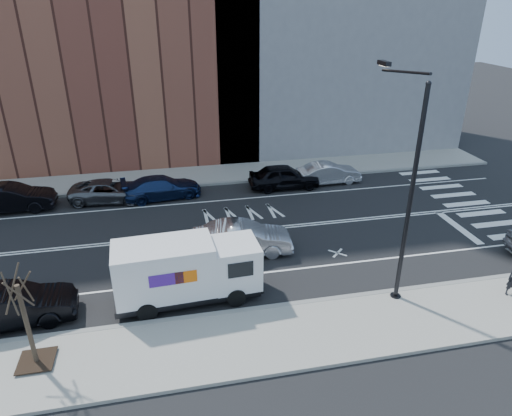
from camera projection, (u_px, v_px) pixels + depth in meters
name	position (u px, v px, depth m)	size (l,w,h in m)	color
ground	(210.00, 234.00, 24.61)	(120.00, 120.00, 0.00)	black
sidewalk_near	(238.00, 343.00, 16.77)	(44.00, 3.60, 0.15)	gray
sidewalk_far	(196.00, 176.00, 32.38)	(44.00, 3.60, 0.15)	gray
curb_near	(230.00, 313.00, 18.36)	(44.00, 0.25, 0.17)	gray
curb_far	(198.00, 185.00, 30.78)	(44.00, 0.25, 0.17)	gray
crosswalk	(474.00, 208.00, 27.58)	(3.00, 14.00, 0.01)	white
road_markings	(210.00, 234.00, 24.61)	(40.00, 8.60, 0.01)	white
bldg_brick	(66.00, 6.00, 32.32)	(26.00, 10.00, 22.00)	brown
streetlight	(406.00, 184.00, 17.63)	(0.44, 4.02, 9.34)	black
street_tree	(29.00, 333.00, 15.24)	(1.20, 1.20, 3.75)	black
fedex_van	(186.00, 270.00, 18.74)	(6.11, 2.40, 2.74)	black
far_parked_b	(11.00, 198.00, 26.99)	(1.71, 4.91, 1.62)	black
far_parked_c	(110.00, 191.00, 28.34)	(2.22, 4.82, 1.34)	#54565C
far_parked_d	(162.00, 187.00, 28.76)	(1.99, 4.91, 1.42)	navy
far_parked_e	(284.00, 176.00, 30.25)	(1.89, 4.69, 1.60)	black
far_parked_f	(329.00, 173.00, 31.07)	(1.50, 4.30, 1.42)	silver
driving_sedan	(242.00, 239.00, 22.48)	(1.71, 4.90, 1.61)	silver
near_parked_rear_a	(11.00, 307.00, 17.58)	(1.67, 4.80, 1.58)	black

